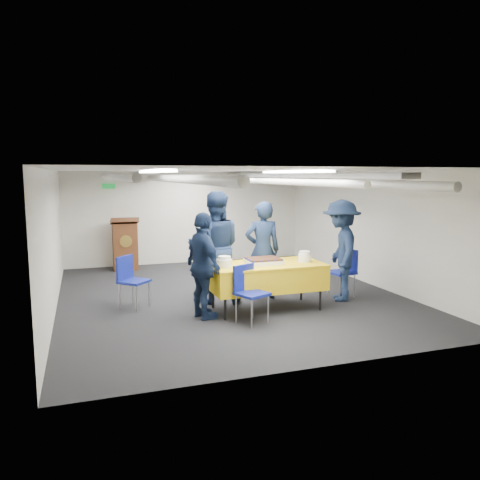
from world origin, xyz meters
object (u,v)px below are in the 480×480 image
at_px(podium, 125,244).
at_px(sailor_b, 215,247).
at_px(sailor_d, 341,250).
at_px(chair_near, 248,287).
at_px(sheet_cake, 263,261).
at_px(chair_left, 130,276).
at_px(chair_right, 345,268).
at_px(sailor_a, 263,250).
at_px(serving_table, 266,276).
at_px(sailor_c, 203,266).

distance_m(podium, sailor_b, 3.66).
relative_size(podium, sailor_d, 0.70).
distance_m(podium, chair_near, 4.88).
bearing_deg(sailor_d, sailor_b, -81.75).
distance_m(sheet_cake, chair_left, 2.25).
distance_m(chair_near, sailor_b, 1.33).
distance_m(chair_left, sailor_b, 1.51).
distance_m(sailor_b, sailor_d, 2.22).
height_order(chair_right, sailor_a, sailor_a).
bearing_deg(sailor_d, chair_right, 155.60).
xyz_separation_m(serving_table, podium, (-1.91, 4.14, 0.05)).
distance_m(serving_table, sailor_d, 1.51).
bearing_deg(sailor_b, podium, -56.88).
bearing_deg(chair_left, sailor_d, -11.22).
height_order(sailor_c, sailor_d, sailor_d).
bearing_deg(podium, sailor_d, -49.87).
distance_m(sailor_a, sailor_c, 1.55).
bearing_deg(sheet_cake, sailor_a, 69.66).
height_order(podium, sailor_a, sailor_a).
bearing_deg(serving_table, sailor_d, 5.14).
bearing_deg(chair_near, sailor_c, 146.49).
xyz_separation_m(serving_table, chair_right, (1.68, 0.33, -0.03)).
bearing_deg(chair_right, chair_left, 172.31).
bearing_deg(sailor_c, podium, -1.77).
relative_size(chair_right, chair_left, 1.00).
bearing_deg(chair_right, chair_near, -158.38).
xyz_separation_m(chair_near, sailor_b, (-0.17, 1.24, 0.44)).
relative_size(serving_table, chair_left, 2.15).
xyz_separation_m(serving_table, sailor_d, (1.47, 0.13, 0.33)).
relative_size(serving_table, sailor_a, 1.07).
bearing_deg(sailor_a, chair_near, 68.74).
bearing_deg(sheet_cake, chair_left, 157.89).
xyz_separation_m(chair_left, sailor_a, (2.32, -0.15, 0.34)).
distance_m(sheet_cake, chair_near, 0.76).
bearing_deg(serving_table, chair_left, 158.30).
bearing_deg(sailor_a, serving_table, 82.41).
bearing_deg(sailor_b, sailor_d, 178.44).
distance_m(podium, sailor_c, 4.36).
relative_size(serving_table, sheet_cake, 3.34).
relative_size(serving_table, chair_near, 2.15).
xyz_separation_m(chair_right, sailor_a, (-1.48, 0.36, 0.34)).
relative_size(chair_right, sailor_a, 0.50).
relative_size(chair_right, sailor_b, 0.45).
relative_size(serving_table, podium, 1.49).
bearing_deg(chair_left, sheet_cake, -22.11).
height_order(sailor_b, sailor_c, sailor_b).
relative_size(podium, chair_near, 1.44).
height_order(chair_near, chair_left, same).
bearing_deg(serving_table, sailor_b, 133.93).
bearing_deg(sailor_b, sheet_cake, 145.21).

